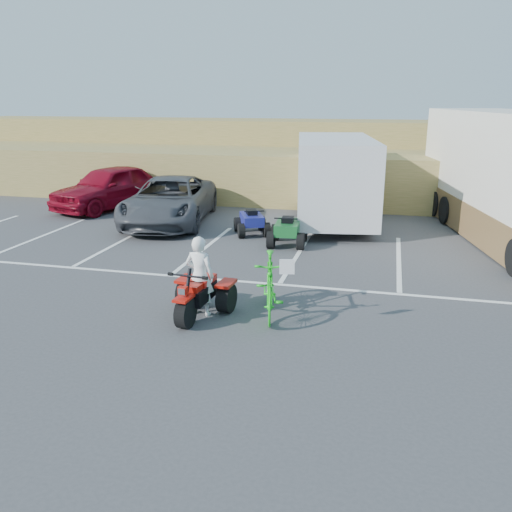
% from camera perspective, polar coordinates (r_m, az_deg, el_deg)
% --- Properties ---
extents(ground, '(100.00, 100.00, 0.00)m').
position_cam_1_polar(ground, '(10.37, -0.19, -7.31)').
color(ground, '#3D3D3F').
rests_on(ground, ground).
extents(parking_stripes, '(28.00, 5.16, 0.01)m').
position_cam_1_polar(parking_stripes, '(13.99, 7.31, -1.07)').
color(parking_stripes, white).
rests_on(parking_stripes, ground).
extents(grass_embankment, '(40.00, 8.50, 3.10)m').
position_cam_1_polar(grass_embankment, '(24.95, 8.59, 9.89)').
color(grass_embankment, olive).
rests_on(grass_embankment, ground).
extents(red_trike_atv, '(1.29, 1.65, 1.01)m').
position_cam_1_polar(red_trike_atv, '(10.81, -6.14, -6.39)').
color(red_trike_atv, '#B0120A').
rests_on(red_trike_atv, ground).
extents(rider, '(0.62, 0.43, 1.61)m').
position_cam_1_polar(rider, '(10.66, -5.94, -2.11)').
color(rider, white).
rests_on(rider, ground).
extents(green_dirt_bike, '(0.99, 2.10, 1.22)m').
position_cam_1_polar(green_dirt_bike, '(10.68, 1.46, -3.08)').
color(green_dirt_bike, '#14BF19').
rests_on(green_dirt_bike, ground).
extents(grey_pickup, '(3.41, 5.88, 1.54)m').
position_cam_1_polar(grey_pickup, '(18.85, -9.10, 5.80)').
color(grey_pickup, '#414348').
rests_on(grey_pickup, ground).
extents(red_car, '(3.42, 5.22, 1.65)m').
position_cam_1_polar(red_car, '(21.85, -15.16, 7.02)').
color(red_car, maroon).
rests_on(red_car, ground).
extents(cargo_trailer, '(3.41, 6.44, 2.86)m').
position_cam_1_polar(cargo_trailer, '(18.85, 8.23, 8.22)').
color(cargo_trailer, silver).
rests_on(cargo_trailer, ground).
extents(quad_atv_blue, '(1.43, 1.60, 0.86)m').
position_cam_1_polar(quad_atv_blue, '(17.16, -0.45, 2.33)').
color(quad_atv_blue, navy).
rests_on(quad_atv_blue, ground).
extents(quad_atv_green, '(1.16, 1.49, 0.93)m').
position_cam_1_polar(quad_atv_green, '(15.94, 3.32, 1.19)').
color(quad_atv_green, '#145823').
rests_on(quad_atv_green, ground).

